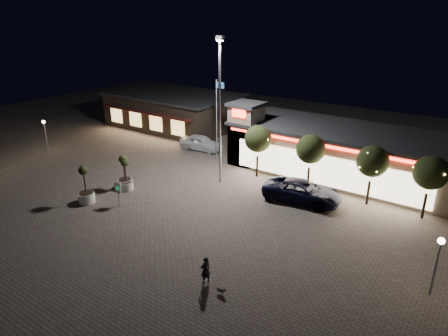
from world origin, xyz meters
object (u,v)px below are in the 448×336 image
Objects in this scene: white_sedan at (201,143)px; valet_sign at (118,190)px; planter_left at (126,180)px; pedestrian at (206,270)px; planter_mid at (86,192)px; pickup_truck at (302,191)px.

valet_sign reaches higher than white_sedan.
planter_left reaches higher than white_sedan.
white_sedan is 23.12m from pedestrian.
planter_left reaches higher than valet_sign.
planter_mid is 1.59× the size of valet_sign.
pedestrian is at bearing 172.14° from pickup_truck.
planter_mid is (0.71, -15.45, 0.13)m from white_sedan.
planter_left is at bearing -179.89° from white_sedan.
pedestrian is 0.52× the size of planter_mid.
pickup_truck is 1.99× the size of planter_mid.
pedestrian is at bearing -17.93° from valet_sign.
white_sedan is at bearing 61.20° from pickup_truck.
pedestrian is 0.59× the size of planter_left.
white_sedan is 12.03m from planter_left.
valet_sign is (3.24, -14.37, 0.54)m from white_sedan.
planter_left reaches higher than pickup_truck.
planter_left is at bearing -91.26° from pedestrian.
pedestrian is 14.43m from planter_left.
valet_sign is at bearing -173.85° from white_sedan.
planter_left is (-13.06, -6.47, -0.01)m from pickup_truck.
pickup_truck is 15.45m from white_sedan.
planter_left is (1.39, -11.94, 0.03)m from white_sedan.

